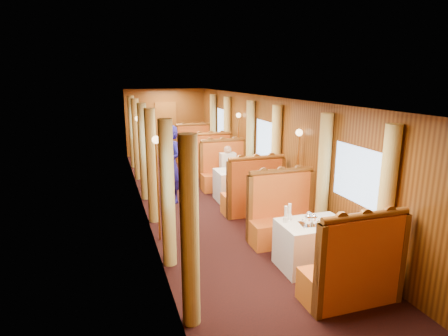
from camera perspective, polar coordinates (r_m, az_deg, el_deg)
name	(u,v)px	position (r m, az deg, el deg)	size (l,w,h in m)	color
floor	(208,203)	(9.04, -2.47, -5.28)	(3.00, 12.00, 0.01)	black
ceiling	(207,97)	(8.55, -2.65, 10.75)	(3.00, 12.00, 0.01)	silver
wall_far	(166,122)	(14.52, -8.84, 6.91)	(3.00, 2.50, 0.01)	brown
wall_near	(395,285)	(3.60, 24.58, -15.89)	(3.00, 2.50, 0.01)	brown
wall_left	(142,156)	(8.45, -12.42, 1.85)	(12.00, 2.50, 0.01)	brown
wall_right	(267,148)	(9.21, 6.50, 3.05)	(12.00, 2.50, 0.01)	brown
doorway_far	(166,129)	(14.52, -8.78, 5.92)	(0.80, 0.04, 2.00)	brown
table_near	(312,245)	(6.17, 13.30, -11.31)	(1.05, 0.72, 0.75)	white
banquette_near_fwd	(353,273)	(5.41, 19.00, -14.94)	(1.30, 0.55, 1.34)	#BB3614
banquette_near_aft	(283,219)	(6.96, 9.03, -7.70)	(1.30, 0.55, 1.34)	#BB3614
table_mid	(237,185)	(9.14, 2.05, -2.59)	(1.05, 0.72, 0.75)	white
banquette_mid_fwd	(253,195)	(8.22, 4.44, -4.17)	(1.30, 0.55, 1.34)	#BB3614
banquette_mid_aft	(225,173)	(10.05, 0.10, -0.77)	(1.30, 0.55, 1.34)	#BB3614
table_far	(202,156)	(12.39, -3.42, 1.77)	(1.05, 0.72, 0.75)	white
banquette_far_fwd	(210,161)	(11.42, -2.16, 1.00)	(1.30, 0.55, 1.34)	#BB3614
banquette_far_aft	(195,149)	(13.35, -4.51, 2.84)	(1.30, 0.55, 1.34)	#BB3614
tea_tray	(311,224)	(5.92, 13.11, -8.35)	(0.34, 0.26, 0.01)	silver
teapot_left	(308,221)	(5.86, 12.72, -7.91)	(0.17, 0.13, 0.14)	silver
teapot_right	(314,221)	(5.89, 13.54, -7.86)	(0.17, 0.13, 0.14)	silver
teapot_back	(309,218)	(6.00, 12.79, -7.45)	(0.16, 0.12, 0.13)	silver
fruit_plate	(338,222)	(6.09, 16.92, -7.86)	(0.20, 0.20, 0.05)	white
cup_inboard	(286,216)	(5.91, 9.39, -7.20)	(0.08, 0.08, 0.26)	white
cup_outboard	(289,213)	(6.03, 9.94, -6.80)	(0.08, 0.08, 0.26)	white
rose_vase_mid	(236,163)	(9.01, 1.81, 0.79)	(0.06, 0.06, 0.36)	silver
rose_vase_far	(201,140)	(12.28, -3.55, 4.28)	(0.06, 0.06, 0.36)	silver
window_left_near	(169,193)	(5.04, -8.43, -3.75)	(1.20, 0.90, 0.01)	#86ADDE
curtain_left_near_a	(190,234)	(4.43, -5.25, -9.96)	(0.22, 0.22, 2.35)	tan
curtain_left_near_b	(168,195)	(5.87, -8.59, -4.02)	(0.22, 0.22, 2.35)	tan
window_right_near	(358,175)	(6.21, 19.68, -1.04)	(1.20, 0.90, 0.01)	#86ADDE
curtain_right_near_a	(385,209)	(5.65, 23.36, -5.74)	(0.22, 0.22, 2.35)	tan
curtain_right_near_b	(323,180)	(6.84, 14.88, -1.76)	(0.22, 0.22, 2.35)	tan
window_left_mid	(142,147)	(8.42, -12.39, 3.18)	(1.20, 0.90, 0.01)	#86ADDE
curtain_left_mid_a	(152,166)	(7.72, -10.93, 0.23)	(0.22, 0.22, 2.35)	tan
curtain_left_mid_b	(144,152)	(9.24, -12.13, 2.39)	(0.22, 0.22, 2.35)	tan
window_right_mid	(266,140)	(9.17, 6.45, 4.28)	(1.20, 0.90, 0.01)	#86ADDE
curtain_right_mid_a	(276,158)	(8.48, 7.89, 1.56)	(0.22, 0.22, 2.35)	tan
curtain_right_mid_b	(250,146)	(9.88, 4.01, 3.40)	(0.22, 0.22, 2.35)	tan
window_left_far	(130,127)	(11.87, -14.07, 6.12)	(1.20, 0.90, 0.01)	#86ADDE
curtain_left_far_a	(137,139)	(11.14, -13.16, 4.26)	(0.22, 0.22, 2.35)	tan
curtain_left_far_b	(133,132)	(12.68, -13.77, 5.35)	(0.22, 0.22, 2.35)	tan
window_right_far	(223,123)	(12.41, -0.18, 6.85)	(1.20, 0.90, 0.01)	#86ADDE
curtain_right_far_a	(227,135)	(11.68, 0.48, 5.05)	(0.22, 0.22, 2.35)	tan
curtain_right_far_b	(213,129)	(13.16, -1.65, 6.03)	(0.22, 0.22, 2.35)	tan
sconce_left_fore	(157,167)	(6.74, -10.17, 0.10)	(0.14, 0.14, 1.95)	#BF8C3F
sconce_right_fore	(298,157)	(7.61, 11.21, 1.62)	(0.14, 0.14, 1.95)	#BF8C3F
sconce_left_aft	(139,137)	(10.15, -12.87, 4.57)	(0.14, 0.14, 1.95)	#BF8C3F
sconce_right_aft	(238,133)	(10.75, 2.21, 5.40)	(0.14, 0.14, 1.95)	#BF8C3F
steward	(171,164)	(8.95, -8.12, 0.54)	(0.67, 0.44, 1.85)	navy
passenger	(228,164)	(9.71, 0.61, 0.64)	(0.40, 0.44, 0.76)	beige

